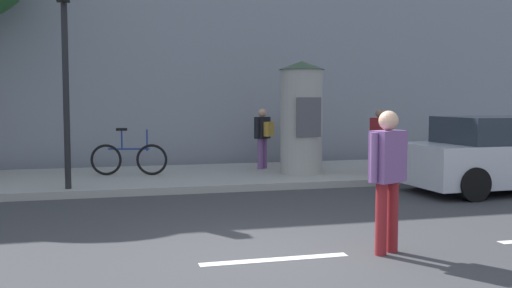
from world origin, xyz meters
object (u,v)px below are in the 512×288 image
at_px(pedestrian_in_dark_shirt, 263,133).
at_px(poster_column, 301,117).
at_px(pedestrian_with_bag, 379,136).
at_px(traffic_light, 64,38).
at_px(bicycle_leaning, 129,158).
at_px(parked_car_dark, 511,155).
at_px(pedestrian_in_light_jacket, 388,170).
at_px(pedestrian_tallest, 297,128).

bearing_deg(pedestrian_in_dark_shirt, poster_column, -61.13).
bearing_deg(pedestrian_with_bag, traffic_light, -173.33).
xyz_separation_m(bicycle_leaning, parked_car_dark, (7.58, -3.44, 0.21)).
bearing_deg(poster_column, traffic_light, -167.00).
xyz_separation_m(pedestrian_in_light_jacket, bicycle_leaning, (-2.76, 7.23, -0.50)).
height_order(pedestrian_in_dark_shirt, pedestrian_with_bag, pedestrian_with_bag).
xyz_separation_m(pedestrian_tallest, parked_car_dark, (3.03, -4.80, -0.38)).
distance_m(poster_column, bicycle_leaning, 4.13).
relative_size(traffic_light, parked_car_dark, 0.94).
xyz_separation_m(traffic_light, pedestrian_in_light_jacket, (4.00, -5.33, -2.02)).
bearing_deg(pedestrian_in_light_jacket, parked_car_dark, 38.14).
bearing_deg(pedestrian_in_light_jacket, bicycle_leaning, 110.90).
bearing_deg(pedestrian_in_dark_shirt, bicycle_leaning, -172.81).
height_order(traffic_light, parked_car_dark, traffic_light).
bearing_deg(traffic_light, pedestrian_tallest, 29.32).
height_order(pedestrian_in_light_jacket, pedestrian_tallest, pedestrian_tallest).
relative_size(traffic_light, pedestrian_in_dark_shirt, 2.85).
bearing_deg(pedestrian_with_bag, pedestrian_in_dark_shirt, 148.56).
bearing_deg(bicycle_leaning, poster_column, -10.06).
height_order(poster_column, pedestrian_tallest, poster_column).
bearing_deg(pedestrian_tallest, pedestrian_in_light_jacket, -101.80).
xyz_separation_m(traffic_light, poster_column, (5.20, 1.20, -1.57)).
distance_m(poster_column, pedestrian_in_light_jacket, 6.65).
relative_size(poster_column, pedestrian_tallest, 1.62).
distance_m(pedestrian_in_dark_shirt, bicycle_leaning, 3.40).
relative_size(pedestrian_in_light_jacket, pedestrian_tallest, 1.07).
height_order(poster_column, pedestrian_in_light_jacket, poster_column).
relative_size(pedestrian_tallest, parked_car_dark, 0.35).
height_order(pedestrian_tallest, pedestrian_with_bag, pedestrian_tallest).
xyz_separation_m(traffic_light, parked_car_dark, (8.83, -1.54, -2.31)).
xyz_separation_m(poster_column, bicycle_leaning, (-3.96, 0.70, -0.95)).
bearing_deg(poster_column, pedestrian_in_dark_shirt, 118.87).
bearing_deg(pedestrian_tallest, bicycle_leaning, -163.46).
bearing_deg(pedestrian_in_dark_shirt, pedestrian_with_bag, -31.44).
xyz_separation_m(pedestrian_in_light_jacket, pedestrian_in_dark_shirt, (0.58, 7.65, 0.01)).
bearing_deg(pedestrian_in_light_jacket, pedestrian_with_bag, 63.78).
bearing_deg(pedestrian_in_dark_shirt, pedestrian_in_light_jacket, -94.30).
xyz_separation_m(traffic_light, pedestrian_tallest, (5.80, 3.25, -1.93)).
relative_size(pedestrian_in_dark_shirt, pedestrian_tallest, 0.93).
bearing_deg(bicycle_leaning, traffic_light, -123.15).
bearing_deg(parked_car_dark, pedestrian_tallest, 122.28).
relative_size(traffic_light, poster_column, 1.64).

